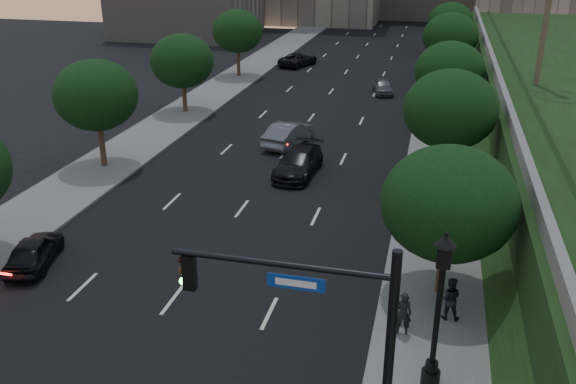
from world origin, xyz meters
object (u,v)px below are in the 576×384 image
(sedan_near_right, at_px, (298,162))
(sedan_far_right, at_px, (383,86))
(sedan_far_left, at_px, (298,59))
(pedestrian_c, at_px, (416,220))
(pedestrian_b, at_px, (450,298))
(sedan_mid_left, at_px, (289,134))
(pedestrian_a, at_px, (403,313))
(traffic_signal_mast, at_px, (343,365))
(street_lamp, at_px, (437,320))
(sedan_near_left, at_px, (34,251))

(sedan_near_right, xyz_separation_m, sedan_far_right, (2.92, 21.69, -0.09))
(sedan_far_left, xyz_separation_m, pedestrian_c, (14.73, -39.47, 0.35))
(sedan_far_right, bearing_deg, pedestrian_b, -93.02)
(sedan_mid_left, relative_size, sedan_near_right, 0.94)
(sedan_far_right, bearing_deg, pedestrian_c, -93.97)
(pedestrian_c, bearing_deg, sedan_far_left, -80.35)
(sedan_far_right, height_order, pedestrian_a, pedestrian_a)
(traffic_signal_mast, bearing_deg, street_lamp, 61.04)
(sedan_near_left, relative_size, sedan_far_right, 0.99)
(traffic_signal_mast, xyz_separation_m, sedan_far_right, (-3.14, 43.24, -2.99))
(sedan_far_left, bearing_deg, sedan_near_left, 107.54)
(street_lamp, distance_m, sedan_near_right, 19.43)
(traffic_signal_mast, height_order, street_lamp, traffic_signal_mast)
(sedan_far_right, height_order, pedestrian_b, pedestrian_b)
(traffic_signal_mast, relative_size, sedan_near_left, 1.76)
(traffic_signal_mast, distance_m, street_lamp, 4.78)
(sedan_mid_left, xyz_separation_m, sedan_far_left, (-5.55, 26.99, -0.09))
(sedan_mid_left, distance_m, sedan_far_left, 27.56)
(traffic_signal_mast, height_order, sedan_near_left, traffic_signal_mast)
(sedan_far_left, xyz_separation_m, sedan_near_right, (7.44, -32.29, 0.04))
(sedan_far_right, bearing_deg, sedan_near_left, -120.98)
(sedan_far_left, bearing_deg, traffic_signal_mast, 123.29)
(sedan_near_right, bearing_deg, traffic_signal_mast, -71.30)
(sedan_near_left, bearing_deg, pedestrian_b, 164.66)
(sedan_near_right, height_order, sedan_far_right, sedan_near_right)
(sedan_near_right, distance_m, pedestrian_b, 16.18)
(traffic_signal_mast, distance_m, sedan_mid_left, 28.14)
(street_lamp, bearing_deg, sedan_mid_left, 114.17)
(traffic_signal_mast, height_order, sedan_near_right, traffic_signal_mast)
(sedan_mid_left, relative_size, sedan_far_left, 0.95)
(traffic_signal_mast, xyz_separation_m, sedan_mid_left, (-7.95, 26.84, -2.85))
(sedan_mid_left, bearing_deg, pedestrian_c, 139.42)
(sedan_near_left, relative_size, sedan_far_left, 0.76)
(sedan_near_right, bearing_deg, sedan_near_left, -120.09)
(sedan_near_right, distance_m, pedestrian_a, 16.58)
(sedan_far_left, distance_m, pedestrian_c, 42.13)
(pedestrian_c, bearing_deg, sedan_far_right, -92.21)
(sedan_near_left, bearing_deg, traffic_signal_mast, 136.33)
(traffic_signal_mast, distance_m, pedestrian_a, 7.25)
(sedan_mid_left, distance_m, pedestrian_c, 15.49)
(pedestrian_c, bearing_deg, sedan_near_left, 10.58)
(sedan_near_left, relative_size, sedan_mid_left, 0.80)
(sedan_far_right, xyz_separation_m, pedestrian_b, (5.93, -35.23, 0.33))
(traffic_signal_mast, relative_size, sedan_mid_left, 1.41)
(sedan_far_left, distance_m, sedan_far_right, 14.82)
(sedan_far_right, relative_size, pedestrian_c, 2.15)
(traffic_signal_mast, xyz_separation_m, sedan_near_right, (-6.06, 21.55, -2.90))
(pedestrian_b, bearing_deg, sedan_mid_left, -59.54)
(street_lamp, bearing_deg, sedan_far_right, 97.85)
(pedestrian_a, height_order, pedestrian_c, pedestrian_c)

